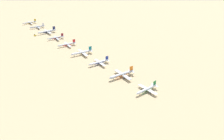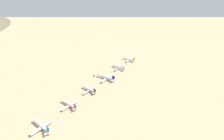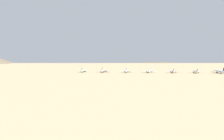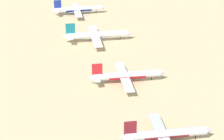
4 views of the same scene
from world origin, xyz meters
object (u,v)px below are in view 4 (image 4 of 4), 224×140
object	(u,v)px
parked_jet_3	(165,134)
parked_jet_6	(78,9)
parked_jet_5	(97,35)
parked_jet_4	(126,75)

from	to	relation	value
parked_jet_3	parked_jet_6	xyz separation A→B (m)	(11.55, 173.72, 0.16)
parked_jet_3	parked_jet_6	size ratio (longest dim) A/B	0.96
parked_jet_5	parked_jet_6	xyz separation A→B (m)	(3.73, 57.45, -0.48)
parked_jet_4	parked_jet_5	world-z (taller)	parked_jet_5
parked_jet_3	parked_jet_4	xyz separation A→B (m)	(4.67, 55.80, 0.16)
parked_jet_5	parked_jet_4	bearing A→B (deg)	-92.97
parked_jet_4	parked_jet_5	bearing A→B (deg)	87.03
parked_jet_6	parked_jet_4	bearing A→B (deg)	-93.34
parked_jet_4	parked_jet_5	distance (m)	60.56
parked_jet_3	parked_jet_6	distance (m)	174.11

